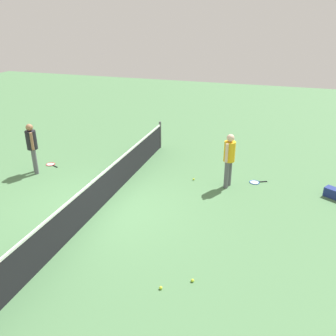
{
  "coord_description": "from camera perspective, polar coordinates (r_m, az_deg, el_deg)",
  "views": [
    {
      "loc": [
        -7.72,
        -4.42,
        4.98
      ],
      "look_at": [
        1.17,
        -1.56,
        0.9
      ],
      "focal_mm": 38.19,
      "sensor_mm": 36.0,
      "label": 1
    }
  ],
  "objects": [
    {
      "name": "tennis_ball_by_net",
      "position": [
        7.37,
        -1.16,
        -18.57
      ],
      "size": [
        0.07,
        0.07,
        0.07
      ],
      "primitive_type": "sphere",
      "color": "#C6E033",
      "rests_on": "ground_plane"
    },
    {
      "name": "court_net",
      "position": [
        9.96,
        -10.69,
        -3.58
      ],
      "size": [
        10.09,
        0.09,
        1.07
      ],
      "color": "#4C4C51",
      "rests_on": "ground_plane"
    },
    {
      "name": "ground_plane",
      "position": [
        10.2,
        -10.48,
        -6.08
      ],
      "size": [
        40.0,
        40.0,
        0.0
      ],
      "primitive_type": "plane",
      "color": "#4C7A4C"
    },
    {
      "name": "tennis_racket_near_player",
      "position": [
        11.72,
        13.76,
        -2.22
      ],
      "size": [
        0.42,
        0.6,
        0.03
      ],
      "color": "blue",
      "rests_on": "ground_plane"
    },
    {
      "name": "player_far_side",
      "position": [
        12.55,
        -20.88,
        3.55
      ],
      "size": [
        0.48,
        0.48,
        1.7
      ],
      "color": "#595960",
      "rests_on": "ground_plane"
    },
    {
      "name": "tennis_racket_far_player",
      "position": [
        13.37,
        -18.18,
        0.54
      ],
      "size": [
        0.41,
        0.6,
        0.03
      ],
      "color": "red",
      "rests_on": "ground_plane"
    },
    {
      "name": "tennis_ball_near_player",
      "position": [
        11.57,
        4.12,
        -1.79
      ],
      "size": [
        0.07,
        0.07,
        0.07
      ],
      "primitive_type": "sphere",
      "color": "#C6E033",
      "rests_on": "ground_plane"
    },
    {
      "name": "player_near_side",
      "position": [
        10.9,
        9.74,
        1.87
      ],
      "size": [
        0.53,
        0.42,
        1.7
      ],
      "color": "#595960",
      "rests_on": "ground_plane"
    },
    {
      "name": "tennis_ball_midcourt",
      "position": [
        7.54,
        3.93,
        -17.46
      ],
      "size": [
        0.07,
        0.07,
        0.07
      ],
      "primitive_type": "sphere",
      "color": "#C6E033",
      "rests_on": "ground_plane"
    }
  ]
}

